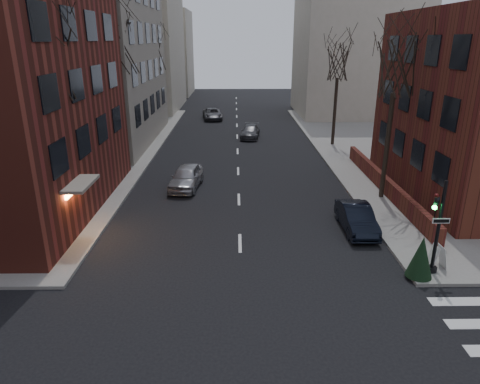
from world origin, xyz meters
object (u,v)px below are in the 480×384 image
streetlamp_far (163,88)px  sandwich_board (438,256)px  tree_left_b (116,45)px  tree_left_c (152,52)px  car_lane_far (212,114)px  evergreen_shrub (421,257)px  tree_right_a (397,64)px  streetlamp_near (116,120)px  parked_sedan (357,218)px  traffic_signal (436,233)px  tree_left_a (48,59)px  car_lane_gray (250,132)px  car_lane_silver (186,177)px  tree_right_b (339,60)px

streetlamp_far → sandwich_board: bearing=-63.1°
tree_left_b → tree_left_c: size_ratio=1.11×
car_lane_far → evergreen_shrub: evergreen_shrub is taller
tree_right_a → tree_left_b: bearing=155.6°
streetlamp_near → streetlamp_far: (0.00, 20.00, 0.00)m
tree_left_c → car_lane_far: (5.80, 5.94, -7.37)m
sandwich_board → evergreen_shrub: (-1.06, -0.73, 0.38)m
parked_sedan → traffic_signal: bearing=-66.6°
streetlamp_near → streetlamp_far: 20.00m
tree_left_b → streetlamp_near: 6.18m
parked_sedan → tree_left_b: bearing=139.7°
traffic_signal → parked_sedan: size_ratio=0.98×
tree_left_a → parked_sedan: tree_left_a is taller
tree_left_b → tree_right_a: size_ratio=1.11×
tree_left_b → car_lane_gray: 16.14m
traffic_signal → car_lane_far: (-10.94, 36.95, -1.25)m
tree_right_a → car_lane_gray: tree_right_a is taller
evergreen_shrub → streetlamp_near: bearing=139.2°
sandwich_board → car_lane_far: bearing=105.1°
car_lane_silver → streetlamp_near: bearing=166.7°
car_lane_silver → car_lane_gray: car_lane_silver is taller
traffic_signal → tree_left_a: 18.66m
tree_right_a → tree_right_b: size_ratio=1.06×
streetlamp_near → car_lane_silver: size_ratio=1.44×
tree_left_c → car_lane_silver: 21.71m
tree_left_c → evergreen_shrub: (16.10, -31.37, -7.00)m
tree_left_b → evergreen_shrub: size_ratio=6.13×
tree_right_b → streetlamp_near: bearing=-149.5°
car_lane_silver → sandwich_board: bearing=-35.8°
tree_left_c → car_lane_far: 11.10m
tree_left_b → tree_right_a: tree_left_b is taller
traffic_signal → tree_left_c: bearing=118.4°
tree_left_c → tree_left_b: bearing=-90.0°
traffic_signal → evergreen_shrub: 1.14m
streetlamp_near → sandwich_board: streetlamp_near is taller
streetlamp_near → car_lane_silver: bearing=-20.2°
sandwich_board → evergreen_shrub: 1.35m
tree_left_a → car_lane_silver: tree_left_a is taller
tree_left_a → tree_left_c: bearing=90.0°
sandwich_board → car_lane_silver: bearing=135.2°
tree_left_b → tree_right_b: size_ratio=1.18×
tree_left_a → tree_left_b: 12.01m
tree_left_b → car_lane_gray: tree_left_b is taller
tree_left_c → tree_right_b: tree_left_c is taller
tree_left_c → sandwich_board: bearing=-60.7°
tree_right_b → parked_sedan: tree_right_b is taller
tree_left_a → tree_left_c: tree_left_a is taller
parked_sedan → sandwich_board: (2.35, -4.08, -0.02)m
tree_left_b → evergreen_shrub: (16.10, -17.37, -7.88)m
traffic_signal → tree_left_a: size_ratio=0.39×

